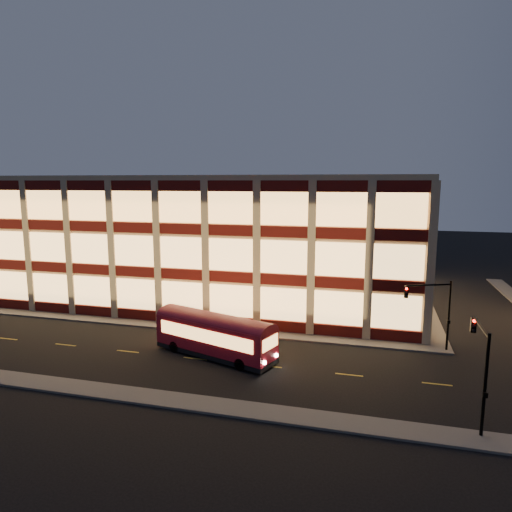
# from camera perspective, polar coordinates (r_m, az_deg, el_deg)

# --- Properties ---
(ground) EXTENTS (200.00, 200.00, 0.00)m
(ground) POSITION_cam_1_polar(r_m,az_deg,el_deg) (44.09, -9.45, -9.21)
(ground) COLOR black
(ground) RESTS_ON ground
(sidewalk_office_south) EXTENTS (54.00, 2.00, 0.15)m
(sidewalk_office_south) POSITION_cam_1_polar(r_m,az_deg,el_deg) (46.18, -12.37, -8.34)
(sidewalk_office_south) COLOR #514F4C
(sidewalk_office_south) RESTS_ON ground
(sidewalk_office_east) EXTENTS (2.00, 30.00, 0.15)m
(sidewalk_office_east) POSITION_cam_1_polar(r_m,az_deg,el_deg) (57.00, 20.03, -5.30)
(sidewalk_office_east) COLOR #514F4C
(sidewalk_office_east) RESTS_ON ground
(sidewalk_near) EXTENTS (100.00, 2.00, 0.15)m
(sidewalk_near) POSITION_cam_1_polar(r_m,az_deg,el_deg) (33.50, -18.94, -15.63)
(sidewalk_near) COLOR #514F4C
(sidewalk_near) RESTS_ON ground
(office_building) EXTENTS (50.45, 30.45, 14.50)m
(office_building) POSITION_cam_1_polar(r_m,az_deg,el_deg) (58.96, -5.49, 2.79)
(office_building) COLOR tan
(office_building) RESTS_ON ground
(traffic_signal_far) EXTENTS (3.79, 1.87, 6.00)m
(traffic_signal_far) POSITION_cam_1_polar(r_m,az_deg,el_deg) (39.77, 21.31, -5.61)
(traffic_signal_far) COLOR black
(traffic_signal_far) RESTS_ON ground
(traffic_signal_near) EXTENTS (0.32, 4.45, 6.00)m
(traffic_signal_near) POSITION_cam_1_polar(r_m,az_deg,el_deg) (29.34, 26.29, -11.19)
(traffic_signal_near) COLOR black
(traffic_signal_near) RESTS_ON ground
(trolley_bus) EXTENTS (10.67, 5.78, 3.52)m
(trolley_bus) POSITION_cam_1_polar(r_m,az_deg,el_deg) (37.08, -5.18, -9.55)
(trolley_bus) COLOR maroon
(trolley_bus) RESTS_ON ground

